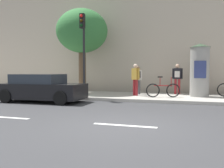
% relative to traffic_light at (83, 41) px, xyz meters
% --- Properties ---
extents(ground_plane, '(80.00, 80.00, 0.00)m').
position_rel_traffic_light_xyz_m(ground_plane, '(3.57, -5.24, -3.06)').
color(ground_plane, '#38383A').
extents(sidewalk_curb, '(36.00, 4.00, 0.15)m').
position_rel_traffic_light_xyz_m(sidewalk_curb, '(3.57, 1.76, -2.98)').
color(sidewalk_curb, '#B2ADA3').
rests_on(sidewalk_curb, ground_plane).
extents(lane_markings, '(25.80, 0.16, 0.01)m').
position_rel_traffic_light_xyz_m(lane_markings, '(3.57, -5.24, -3.05)').
color(lane_markings, silver).
rests_on(lane_markings, ground_plane).
extents(building_backdrop, '(36.00, 5.00, 11.22)m').
position_rel_traffic_light_xyz_m(building_backdrop, '(3.57, 6.76, 2.55)').
color(building_backdrop, '#B7A893').
rests_on(building_backdrop, ground_plane).
extents(traffic_light, '(0.24, 0.45, 4.33)m').
position_rel_traffic_light_xyz_m(traffic_light, '(0.00, 0.00, 0.00)').
color(traffic_light, black).
rests_on(traffic_light, sidewalk_curb).
extents(poster_column, '(1.09, 1.09, 2.83)m').
position_rel_traffic_light_xyz_m(poster_column, '(5.86, 2.09, -1.47)').
color(poster_column, gray).
rests_on(poster_column, sidewalk_curb).
extents(street_tree, '(3.20, 3.20, 5.24)m').
position_rel_traffic_light_xyz_m(street_tree, '(-1.10, 2.32, 0.92)').
color(street_tree, brown).
rests_on(street_tree, sidewalk_curb).
extents(pedestrian_near_pole, '(0.51, 0.46, 1.75)m').
position_rel_traffic_light_xyz_m(pedestrian_near_pole, '(5.93, 3.35, -1.88)').
color(pedestrian_near_pole, black).
rests_on(pedestrian_near_pole, sidewalk_curb).
extents(pedestrian_in_red_top, '(0.52, 0.52, 1.76)m').
position_rel_traffic_light_xyz_m(pedestrian_in_red_top, '(2.48, 1.57, -1.85)').
color(pedestrian_in_red_top, maroon).
rests_on(pedestrian_in_red_top, sidewalk_curb).
extents(pedestrian_with_backpack, '(0.60, 0.39, 1.78)m').
position_rel_traffic_light_xyz_m(pedestrian_with_backpack, '(4.68, 3.02, -1.84)').
color(pedestrian_with_backpack, maroon).
rests_on(pedestrian_with_backpack, sidewalk_curb).
extents(pedestrian_with_bag, '(0.50, 0.41, 1.65)m').
position_rel_traffic_light_xyz_m(pedestrian_with_bag, '(2.45, 2.42, -1.95)').
color(pedestrian_with_bag, '#4C4C51').
rests_on(pedestrian_with_bag, sidewalk_curb).
extents(bicycle_leaning, '(1.71, 0.56, 1.09)m').
position_rel_traffic_light_xyz_m(bicycle_leaning, '(4.03, 1.06, -2.52)').
color(bicycle_leaning, black).
rests_on(bicycle_leaning, sidewalk_curb).
extents(parked_car_blue, '(4.16, 1.92, 1.36)m').
position_rel_traffic_light_xyz_m(parked_car_blue, '(-1.60, -1.42, -2.39)').
color(parked_car_blue, black).
rests_on(parked_car_blue, ground_plane).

